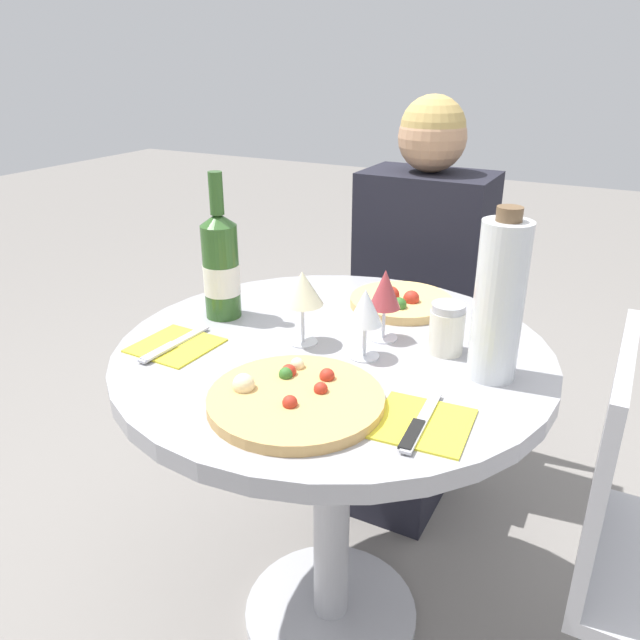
# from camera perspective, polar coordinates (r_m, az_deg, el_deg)

# --- Properties ---
(ground_plane) EXTENTS (12.00, 12.00, 0.00)m
(ground_plane) POSITION_cam_1_polar(r_m,az_deg,el_deg) (1.72, 0.97, -25.30)
(ground_plane) COLOR gray
(ground_plane) RESTS_ON ground
(dining_table) EXTENTS (0.88, 0.88, 0.74)m
(dining_table) POSITION_cam_1_polar(r_m,az_deg,el_deg) (1.33, 1.15, -8.14)
(dining_table) COLOR #B2B2B7
(dining_table) RESTS_ON ground_plane
(chair_behind_diner) EXTENTS (0.38, 0.38, 0.85)m
(chair_behind_diner) POSITION_cam_1_polar(r_m,az_deg,el_deg) (2.05, 9.48, -1.97)
(chair_behind_diner) COLOR #ADADB2
(chair_behind_diner) RESTS_ON ground_plane
(seated_diner) EXTENTS (0.37, 0.47, 1.18)m
(seated_diner) POSITION_cam_1_polar(r_m,az_deg,el_deg) (1.88, 8.27, -0.66)
(seated_diner) COLOR black
(seated_diner) RESTS_ON ground_plane
(pizza_large) EXTENTS (0.30, 0.30, 0.05)m
(pizza_large) POSITION_cam_1_polar(r_m,az_deg,el_deg) (1.06, -2.34, -7.16)
(pizza_large) COLOR tan
(pizza_large) RESTS_ON dining_table
(pizza_small_far) EXTENTS (0.24, 0.24, 0.05)m
(pizza_small_far) POSITION_cam_1_polar(r_m,az_deg,el_deg) (1.46, 7.37, 1.71)
(pizza_small_far) COLOR #DBB26B
(pizza_small_far) RESTS_ON dining_table
(wine_bottle) EXTENTS (0.08, 0.08, 0.32)m
(wine_bottle) POSITION_cam_1_polar(r_m,az_deg,el_deg) (1.38, -9.05, 4.92)
(wine_bottle) COLOR #2D5623
(wine_bottle) RESTS_ON dining_table
(tall_carafe) EXTENTS (0.09, 0.09, 0.31)m
(tall_carafe) POSITION_cam_1_polar(r_m,az_deg,el_deg) (1.13, 16.05, 1.72)
(tall_carafe) COLOR silver
(tall_carafe) RESTS_ON dining_table
(sugar_shaker) EXTENTS (0.07, 0.07, 0.10)m
(sugar_shaker) POSITION_cam_1_polar(r_m,az_deg,el_deg) (1.24, 11.51, -0.77)
(sugar_shaker) COLOR silver
(sugar_shaker) RESTS_ON dining_table
(wine_glass_front_left) EXTENTS (0.08, 0.08, 0.15)m
(wine_glass_front_left) POSITION_cam_1_polar(r_m,az_deg,el_deg) (1.23, -1.62, 2.82)
(wine_glass_front_left) COLOR silver
(wine_glass_front_left) RESTS_ON dining_table
(wine_glass_back_right) EXTENTS (0.07, 0.07, 0.15)m
(wine_glass_back_right) POSITION_cam_1_polar(r_m,az_deg,el_deg) (1.26, 5.97, 2.69)
(wine_glass_back_right) COLOR silver
(wine_glass_back_right) RESTS_ON dining_table
(wine_glass_front_right) EXTENTS (0.07, 0.07, 0.14)m
(wine_glass_front_right) POSITION_cam_1_polar(r_m,az_deg,el_deg) (1.18, 4.18, 1.05)
(wine_glass_front_right) COLOR silver
(wine_glass_front_right) RESTS_ON dining_table
(place_setting_left) EXTENTS (0.16, 0.19, 0.01)m
(place_setting_left) POSITION_cam_1_polar(r_m,az_deg,el_deg) (1.29, -13.17, -2.29)
(place_setting_left) COLOR yellow
(place_setting_left) RESTS_ON dining_table
(place_setting_right) EXTENTS (0.16, 0.19, 0.01)m
(place_setting_right) POSITION_cam_1_polar(r_m,az_deg,el_deg) (1.02, 9.25, -9.32)
(place_setting_right) COLOR yellow
(place_setting_right) RESTS_ON dining_table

